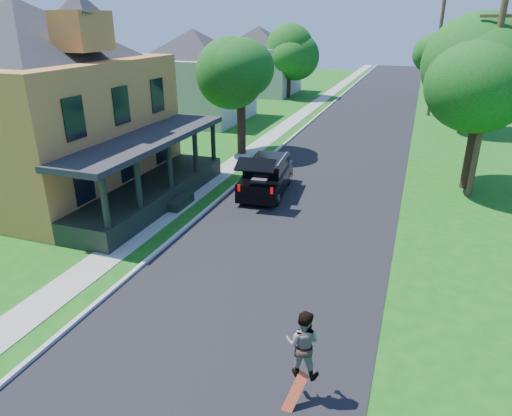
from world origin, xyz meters
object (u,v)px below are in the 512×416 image
(black_suv, at_px, (266,176))
(tree_right_near, at_px, (486,73))
(skateboarder, at_px, (303,344))
(utility_pole_near, at_px, (486,102))

(black_suv, relative_size, tree_right_near, 0.60)
(skateboarder, bearing_deg, tree_right_near, -107.33)
(skateboarder, height_order, utility_pole_near, utility_pole_near)
(tree_right_near, height_order, utility_pole_near, utility_pole_near)
(tree_right_near, bearing_deg, utility_pole_near, -86.47)
(black_suv, bearing_deg, tree_right_near, 18.68)
(tree_right_near, xyz_separation_m, utility_pole_near, (0.08, -1.27, -1.13))
(skateboarder, distance_m, tree_right_near, 17.27)
(black_suv, relative_size, skateboarder, 3.07)
(black_suv, distance_m, utility_pole_near, 10.39)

